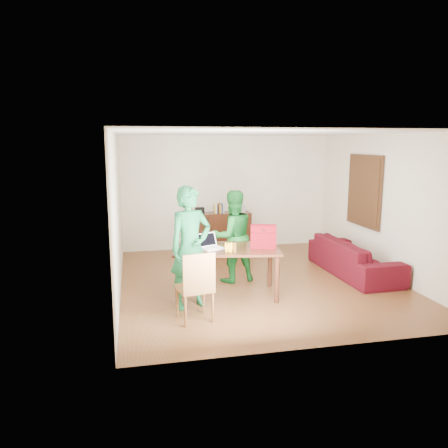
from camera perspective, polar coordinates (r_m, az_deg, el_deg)
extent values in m
cube|color=#451F11|center=(8.23, 4.51, -7.74)|extent=(5.00, 5.50, 0.10)
cube|color=white|center=(7.82, 4.81, 12.13)|extent=(5.00, 5.50, 0.10)
cube|color=beige|center=(10.60, 0.32, 4.16)|extent=(5.00, 0.10, 2.70)
cube|color=beige|center=(5.33, 13.27, -2.52)|extent=(5.00, 0.10, 2.70)
cube|color=beige|center=(7.59, -14.14, 1.29)|extent=(0.10, 5.50, 2.70)
cube|color=beige|center=(8.97, 20.47, 2.33)|extent=(0.10, 5.50, 2.70)
cube|color=#3F2614|center=(9.50, 17.84, 4.13)|extent=(0.04, 1.28, 1.48)
cube|color=#512D18|center=(9.48, 17.68, 4.13)|extent=(0.01, 1.18, 1.36)
cube|color=black|center=(10.42, -0.42, -0.96)|extent=(1.40, 0.45, 0.90)
cube|color=black|center=(10.24, -3.17, 1.78)|extent=(0.20, 0.14, 0.14)
cube|color=#AEACB6|center=(10.42, 2.00, 1.94)|extent=(0.24, 0.22, 0.14)
ellipsoid|color=#1A2DAD|center=(10.41, 2.01, 2.52)|extent=(0.14, 0.14, 0.07)
cube|color=black|center=(7.26, 0.33, -3.27)|extent=(1.88, 1.27, 0.04)
cylinder|color=black|center=(6.99, -6.08, -7.35)|extent=(0.08, 0.08, 0.78)
cylinder|color=black|center=(7.05, 6.93, -7.21)|extent=(0.08, 0.08, 0.78)
cylinder|color=black|center=(7.77, -5.65, -5.50)|extent=(0.08, 0.08, 0.78)
cylinder|color=black|center=(7.83, 6.02, -5.39)|extent=(0.08, 0.08, 0.78)
cube|color=brown|center=(6.33, -3.85, -8.37)|extent=(0.54, 0.53, 0.05)
cube|color=brown|center=(6.05, -3.26, -6.36)|extent=(0.47, 0.12, 0.53)
imported|color=#13582E|center=(6.71, -4.39, -3.10)|extent=(0.81, 0.67, 1.90)
imported|color=#155E1F|center=(7.99, 1.12, -1.61)|extent=(0.92, 0.77, 1.69)
cube|color=white|center=(7.18, -1.53, -3.18)|extent=(0.42, 0.36, 0.02)
cube|color=black|center=(7.15, -1.53, -2.21)|extent=(0.35, 0.22, 0.22)
cylinder|color=brown|center=(6.95, 1.39, -2.98)|extent=(0.07, 0.07, 0.18)
cube|color=maroon|center=(7.27, 5.14, -1.89)|extent=(0.47, 0.35, 0.31)
imported|color=#3C070D|center=(8.90, 16.60, -4.17)|extent=(0.94, 2.30, 0.67)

